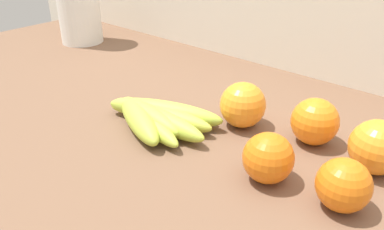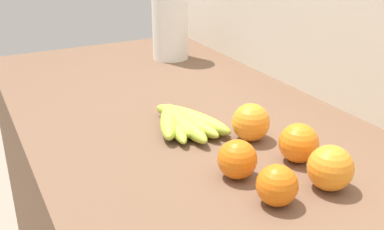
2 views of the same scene
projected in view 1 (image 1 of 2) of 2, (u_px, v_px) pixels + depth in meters
The scene contains 7 objects.
wall_back at pixel (313, 176), 1.02m from camera, with size 2.29×0.06×1.30m, color silver.
banana_bunch at pixel (154, 116), 0.68m from camera, with size 0.22×0.17×0.04m.
orange_front at pixel (343, 185), 0.48m from camera, with size 0.07×0.07×0.07m, color orange.
orange_back_left at pixel (377, 147), 0.55m from camera, with size 0.08×0.08×0.08m, color orange.
orange_back_right at pixel (268, 158), 0.54m from camera, with size 0.07×0.07×0.07m, color orange.
orange_center at pixel (243, 105), 0.67m from camera, with size 0.08×0.08×0.08m, color orange.
orange_right at pixel (315, 122), 0.62m from camera, with size 0.08×0.08×0.08m, color orange.
Camera 1 is at (0.31, -0.44, 1.26)m, focal length 36.50 mm.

